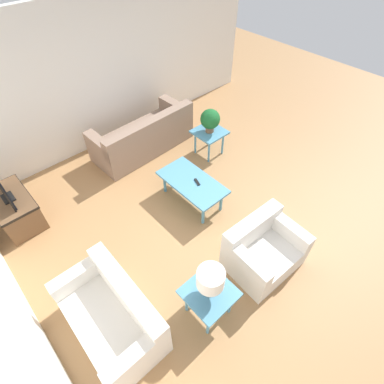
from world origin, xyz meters
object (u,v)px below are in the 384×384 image
object	(u,v)px
coffee_table	(192,183)
sofa	(144,137)
armchair	(262,250)
side_table_lamp	(209,295)
potted_plant	(210,120)
loveseat	(114,315)
table_lamp	(211,279)
tv_stand_chest	(15,208)
side_table_plant	(209,134)

from	to	relation	value
coffee_table	sofa	bearing A→B (deg)	-8.47
armchair	side_table_lamp	distance (m)	1.08
armchair	potted_plant	bearing A→B (deg)	65.19
loveseat	side_table_lamp	world-z (taller)	loveseat
loveseat	potted_plant	world-z (taller)	potted_plant
side_table_lamp	table_lamp	distance (m)	0.39
tv_stand_chest	table_lamp	size ratio (longest dim) A/B	2.14
armchair	side_table_lamp	xyz separation A→B (m)	(-0.01, 1.06, 0.16)
potted_plant	table_lamp	distance (m)	3.24
sofa	coffee_table	world-z (taller)	sofa
sofa	coffee_table	xyz separation A→B (m)	(-1.70, 0.25, 0.10)
coffee_table	table_lamp	distance (m)	2.00
side_table_plant	side_table_lamp	world-z (taller)	same
potted_plant	side_table_lamp	bearing A→B (deg)	135.15
potted_plant	table_lamp	bearing A→B (deg)	135.15
sofa	loveseat	distance (m)	3.54
loveseat	side_table_lamp	distance (m)	1.17
tv_stand_chest	coffee_table	bearing A→B (deg)	-123.74
armchair	coffee_table	xyz separation A→B (m)	(1.56, -0.10, 0.11)
side_table_plant	side_table_lamp	xyz separation A→B (m)	(-2.30, 2.29, 0.00)
armchair	coffee_table	size ratio (longest dim) A/B	0.88
sofa	potted_plant	distance (m)	1.39
sofa	tv_stand_chest	distance (m)	2.62
side_table_plant	potted_plant	size ratio (longest dim) A/B	1.24
potted_plant	armchair	bearing A→B (deg)	151.90
loveseat	side_table_plant	size ratio (longest dim) A/B	2.46
sofa	potted_plant	size ratio (longest dim) A/B	4.50
tv_stand_chest	side_table_plant	bearing A→B (deg)	-103.59
sofa	coffee_table	size ratio (longest dim) A/B	1.75
armchair	potted_plant	distance (m)	2.64
armchair	loveseat	distance (m)	2.12
table_lamp	armchair	bearing A→B (deg)	-89.52
side_table_plant	tv_stand_chest	bearing A→B (deg)	76.41
side_table_plant	tv_stand_chest	size ratio (longest dim) A/B	0.59
sofa	potted_plant	bearing A→B (deg)	130.00
side_table_lamp	table_lamp	size ratio (longest dim) A/B	1.26
sofa	armchair	xyz separation A→B (m)	(-3.26, 0.35, -0.01)
tv_stand_chest	loveseat	bearing A→B (deg)	-174.49
sofa	tv_stand_chest	xyz separation A→B (m)	(-0.12, 2.62, -0.03)
side_table_lamp	potted_plant	distance (m)	3.26
side_table_lamp	side_table_plant	bearing A→B (deg)	-44.85
coffee_table	side_table_plant	size ratio (longest dim) A/B	2.07
sofa	potted_plant	world-z (taller)	potted_plant
table_lamp	tv_stand_chest	bearing A→B (deg)	20.94
coffee_table	tv_stand_chest	xyz separation A→B (m)	(1.58, 2.36, -0.13)
coffee_table	side_table_lamp	xyz separation A→B (m)	(-1.57, 1.16, 0.04)
potted_plant	loveseat	bearing A→B (deg)	117.04
coffee_table	tv_stand_chest	distance (m)	2.84
coffee_table	tv_stand_chest	world-z (taller)	tv_stand_chest
loveseat	side_table_plant	xyz separation A→B (m)	(1.66, -3.25, 0.16)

